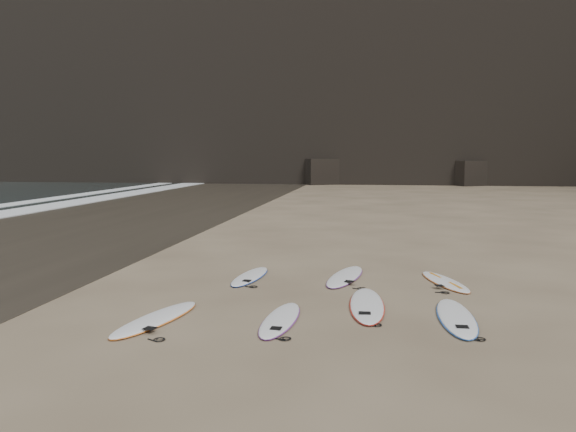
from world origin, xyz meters
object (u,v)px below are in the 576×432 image
Objects in this scene: surfboard_0 at (156,318)px; surfboard_1 at (280,319)px; surfboard_2 at (367,304)px; surfboard_6 at (345,276)px; surfboard_3 at (456,317)px; surfboard_5 at (250,276)px; surfboard_7 at (445,281)px.

surfboard_1 is at bearing 21.41° from surfboard_0.
surfboard_6 is (-0.54, 2.48, -0.00)m from surfboard_2.
surfboard_2 is at bearing -66.89° from surfboard_6.
surfboard_6 is at bearing 124.51° from surfboard_3.
surfboard_2 is (1.50, 1.19, 0.01)m from surfboard_1.
surfboard_6 reaches higher than surfboard_0.
surfboard_5 is 0.88× the size of surfboard_6.
surfboard_1 is 1.01× the size of surfboard_5.
surfboard_7 is (3.24, 3.48, -0.00)m from surfboard_1.
surfboard_2 reaches higher than surfboard_3.
surfboard_1 is (2.18, 0.30, -0.00)m from surfboard_0.
surfboard_3 is at bearing -110.92° from surfboard_7.
surfboard_0 is at bearing -170.56° from surfboard_3.
surfboard_5 is (-4.38, 2.76, -0.01)m from surfboard_3.
surfboard_2 is 2.88m from surfboard_7.
surfboard_6 is (0.95, 3.67, 0.01)m from surfboard_1.
surfboard_1 is at bearing -93.81° from surfboard_6.
surfboard_6 is (-2.13, 3.07, 0.00)m from surfboard_3.
surfboard_3 is 3.74m from surfboard_6.
surfboard_0 is at bearing -97.76° from surfboard_5.
surfboard_6 is (2.24, 0.32, 0.01)m from surfboard_5.
surfboard_2 is 1.05× the size of surfboard_6.
surfboard_2 reaches higher than surfboard_0.
surfboard_0 is at bearing -160.18° from surfboard_2.
surfboard_2 reaches higher than surfboard_7.
surfboard_6 reaches higher than surfboard_1.
surfboard_2 is 2.54m from surfboard_6.
surfboard_6 is (3.13, 3.97, 0.00)m from surfboard_0.
surfboard_5 is 2.27m from surfboard_6.
surfboard_6 reaches higher than surfboard_5.
surfboard_3 is 1.14× the size of surfboard_5.
surfboard_5 is at bearing 147.55° from surfboard_3.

